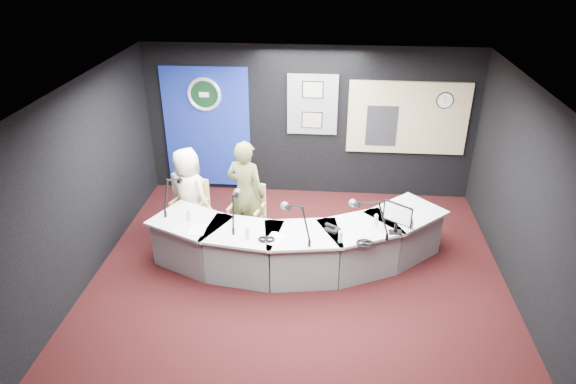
# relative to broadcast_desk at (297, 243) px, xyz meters

# --- Properties ---
(ground) EXTENTS (6.00, 6.00, 0.00)m
(ground) POSITION_rel_broadcast_desk_xyz_m (0.05, -0.55, -0.38)
(ground) COLOR black
(ground) RESTS_ON ground
(ceiling) EXTENTS (6.00, 6.00, 0.02)m
(ceiling) POSITION_rel_broadcast_desk_xyz_m (0.05, -0.55, 2.42)
(ceiling) COLOR silver
(ceiling) RESTS_ON ground
(wall_back) EXTENTS (6.00, 0.02, 2.80)m
(wall_back) POSITION_rel_broadcast_desk_xyz_m (0.05, 2.45, 1.02)
(wall_back) COLOR black
(wall_back) RESTS_ON ground
(wall_front) EXTENTS (6.00, 0.02, 2.80)m
(wall_front) POSITION_rel_broadcast_desk_xyz_m (0.05, -3.55, 1.02)
(wall_front) COLOR black
(wall_front) RESTS_ON ground
(wall_left) EXTENTS (0.02, 6.00, 2.80)m
(wall_left) POSITION_rel_broadcast_desk_xyz_m (-2.95, -0.55, 1.02)
(wall_left) COLOR black
(wall_left) RESTS_ON ground
(wall_right) EXTENTS (0.02, 6.00, 2.80)m
(wall_right) POSITION_rel_broadcast_desk_xyz_m (3.05, -0.55, 1.02)
(wall_right) COLOR black
(wall_right) RESTS_ON ground
(broadcast_desk) EXTENTS (4.50, 1.90, 0.75)m
(broadcast_desk) POSITION_rel_broadcast_desk_xyz_m (0.00, 0.00, 0.00)
(broadcast_desk) COLOR #B4B5B8
(broadcast_desk) RESTS_ON ground
(backdrop_panel) EXTENTS (1.60, 0.05, 2.30)m
(backdrop_panel) POSITION_rel_broadcast_desk_xyz_m (-1.85, 2.42, 0.88)
(backdrop_panel) COLOR navy
(backdrop_panel) RESTS_ON wall_back
(agency_seal) EXTENTS (0.63, 0.07, 0.63)m
(agency_seal) POSITION_rel_broadcast_desk_xyz_m (-1.85, 2.38, 1.52)
(agency_seal) COLOR silver
(agency_seal) RESTS_ON backdrop_panel
(seal_center) EXTENTS (0.48, 0.01, 0.48)m
(seal_center) POSITION_rel_broadcast_desk_xyz_m (-1.85, 2.38, 1.52)
(seal_center) COLOR black
(seal_center) RESTS_ON backdrop_panel
(pinboard) EXTENTS (0.90, 0.04, 1.10)m
(pinboard) POSITION_rel_broadcast_desk_xyz_m (0.10, 2.42, 1.38)
(pinboard) COLOR slate
(pinboard) RESTS_ON wall_back
(framed_photo_upper) EXTENTS (0.34, 0.02, 0.27)m
(framed_photo_upper) POSITION_rel_broadcast_desk_xyz_m (0.10, 2.39, 1.65)
(framed_photo_upper) COLOR gray
(framed_photo_upper) RESTS_ON pinboard
(framed_photo_lower) EXTENTS (0.34, 0.02, 0.27)m
(framed_photo_lower) POSITION_rel_broadcast_desk_xyz_m (0.10, 2.39, 1.09)
(framed_photo_lower) COLOR gray
(framed_photo_lower) RESTS_ON pinboard
(booth_window_frame) EXTENTS (2.12, 0.06, 1.32)m
(booth_window_frame) POSITION_rel_broadcast_desk_xyz_m (1.80, 2.42, 1.18)
(booth_window_frame) COLOR tan
(booth_window_frame) RESTS_ON wall_back
(booth_glow) EXTENTS (2.00, 0.02, 1.20)m
(booth_glow) POSITION_rel_broadcast_desk_xyz_m (1.80, 2.41, 1.18)
(booth_glow) COLOR beige
(booth_glow) RESTS_ON booth_window_frame
(equipment_rack) EXTENTS (0.55, 0.02, 0.75)m
(equipment_rack) POSITION_rel_broadcast_desk_xyz_m (1.35, 2.39, 1.03)
(equipment_rack) COLOR black
(equipment_rack) RESTS_ON booth_window_frame
(wall_clock) EXTENTS (0.28, 0.01, 0.28)m
(wall_clock) POSITION_rel_broadcast_desk_xyz_m (2.40, 2.39, 1.52)
(wall_clock) COLOR white
(wall_clock) RESTS_ON booth_window_frame
(armchair_left) EXTENTS (0.66, 0.66, 0.93)m
(armchair_left) POSITION_rel_broadcast_desk_xyz_m (-1.79, 0.69, 0.09)
(armchair_left) COLOR tan
(armchair_left) RESTS_ON ground
(armchair_right) EXTENTS (0.72, 0.72, 1.05)m
(armchair_right) POSITION_rel_broadcast_desk_xyz_m (-0.84, 0.59, 0.15)
(armchair_right) COLOR tan
(armchair_right) RESTS_ON ground
(draped_jacket) EXTENTS (0.51, 0.25, 0.70)m
(draped_jacket) POSITION_rel_broadcast_desk_xyz_m (-1.89, 0.93, 0.24)
(draped_jacket) COLOR slate
(draped_jacket) RESTS_ON armchair_left
(person_man) EXTENTS (0.89, 0.78, 1.54)m
(person_man) POSITION_rel_broadcast_desk_xyz_m (-1.79, 0.69, 0.40)
(person_man) COLOR #FAEAC8
(person_man) RESTS_ON ground
(person_woman) EXTENTS (0.74, 0.60, 1.74)m
(person_woman) POSITION_rel_broadcast_desk_xyz_m (-0.84, 0.59, 0.50)
(person_woman) COLOR brown
(person_woman) RESTS_ON ground
(computer_monitor) EXTENTS (0.36, 0.27, 0.29)m
(computer_monitor) POSITION_rel_broadcast_desk_xyz_m (1.40, -0.19, 0.70)
(computer_monitor) COLOR black
(computer_monitor) RESTS_ON broadcast_desk
(desk_phone) EXTENTS (0.24, 0.23, 0.05)m
(desk_phone) POSITION_rel_broadcast_desk_xyz_m (0.52, -0.21, 0.40)
(desk_phone) COLOR black
(desk_phone) RESTS_ON broadcast_desk
(headphones_near) EXTENTS (0.24, 0.24, 0.04)m
(headphones_near) POSITION_rel_broadcast_desk_xyz_m (0.96, -0.51, 0.39)
(headphones_near) COLOR black
(headphones_near) RESTS_ON broadcast_desk
(headphones_far) EXTENTS (0.20, 0.20, 0.03)m
(headphones_far) POSITION_rel_broadcast_desk_xyz_m (-0.38, -0.54, 0.39)
(headphones_far) COLOR black
(headphones_far) RESTS_ON broadcast_desk
(paper_stack) EXTENTS (0.22, 0.32, 0.00)m
(paper_stack) POSITION_rel_broadcast_desk_xyz_m (-1.39, -0.35, 0.38)
(paper_stack) COLOR white
(paper_stack) RESTS_ON broadcast_desk
(notepad) EXTENTS (0.32, 0.39, 0.00)m
(notepad) POSITION_rel_broadcast_desk_xyz_m (-0.26, -0.50, 0.38)
(notepad) COLOR white
(notepad) RESTS_ON broadcast_desk
(boom_mic_a) EXTENTS (0.23, 0.73, 0.60)m
(boom_mic_a) POSITION_rel_broadcast_desk_xyz_m (-1.89, 0.27, 0.68)
(boom_mic_a) COLOR black
(boom_mic_a) RESTS_ON broadcast_desk
(boom_mic_b) EXTENTS (0.16, 0.74, 0.60)m
(boom_mic_b) POSITION_rel_broadcast_desk_xyz_m (-0.88, -0.11, 0.68)
(boom_mic_b) COLOR black
(boom_mic_b) RESTS_ON broadcast_desk
(boom_mic_c) EXTENTS (0.50, 0.61, 0.60)m
(boom_mic_c) POSITION_rel_broadcast_desk_xyz_m (0.03, -0.40, 0.68)
(boom_mic_c) COLOR black
(boom_mic_c) RESTS_ON broadcast_desk
(boom_mic_d) EXTENTS (0.59, 0.52, 0.60)m
(boom_mic_d) POSITION_rel_broadcast_desk_xyz_m (1.03, -0.19, 0.68)
(boom_mic_d) COLOR black
(boom_mic_d) RESTS_ON broadcast_desk
(water_bottles) EXTENTS (3.27, 0.56, 0.18)m
(water_bottles) POSITION_rel_broadcast_desk_xyz_m (0.03, -0.25, 0.46)
(water_bottles) COLOR silver
(water_bottles) RESTS_ON broadcast_desk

